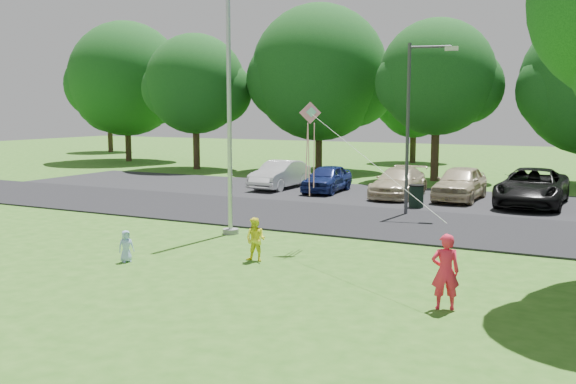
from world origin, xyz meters
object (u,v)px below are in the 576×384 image
at_px(child_blue, 126,246).
at_px(kite, 312,130).
at_px(street_lamp, 415,113).
at_px(trash_can, 416,197).
at_px(woman, 445,272).
at_px(flagpole, 229,101).
at_px(child_yellow, 256,240).

xyz_separation_m(child_blue, kite, (3.62, 3.56, 2.93)).
bearing_deg(child_blue, kite, -16.52).
distance_m(street_lamp, child_blue, 11.88).
distance_m(trash_can, woman, 12.93).
distance_m(flagpole, trash_can, 9.32).
xyz_separation_m(trash_can, child_yellow, (-1.26, -10.50, 0.09)).
distance_m(trash_can, child_yellow, 10.58).
bearing_deg(woman, flagpole, -52.73).
relative_size(street_lamp, woman, 4.14).
bearing_deg(trash_can, child_blue, -109.17).
relative_size(flagpole, child_yellow, 8.75).
xyz_separation_m(trash_can, kite, (-0.58, -8.52, 2.86)).
relative_size(flagpole, woman, 6.60).
relative_size(child_yellow, child_blue, 1.38).
xyz_separation_m(trash_can, woman, (4.05, -12.28, 0.28)).
height_order(woman, child_yellow, woman).
distance_m(woman, kite, 6.50).
bearing_deg(kite, child_yellow, -137.57).
relative_size(trash_can, child_yellow, 0.84).
distance_m(flagpole, woman, 9.72).
relative_size(child_yellow, kite, 0.23).
bearing_deg(street_lamp, child_blue, -125.75).
relative_size(street_lamp, child_yellow, 5.49).
distance_m(street_lamp, kite, 6.98).
relative_size(trash_can, child_blue, 1.16).
bearing_deg(kite, flagpole, 136.61).
xyz_separation_m(woman, child_blue, (-8.24, 0.20, -0.34)).
distance_m(flagpole, child_blue, 5.80).
height_order(child_yellow, child_blue, child_yellow).
height_order(child_yellow, kite, kite).
bearing_deg(kite, woman, -67.67).
bearing_deg(woman, child_yellow, -40.81).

